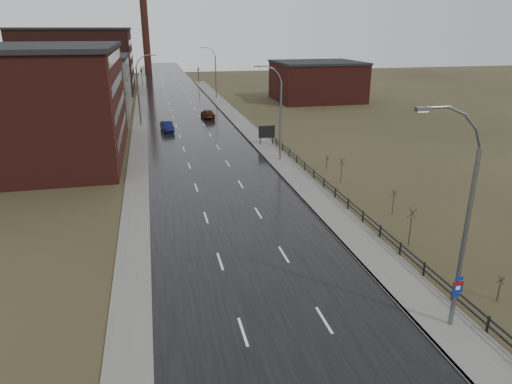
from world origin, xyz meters
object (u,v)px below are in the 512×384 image
billboard (267,132)px  car_near (167,127)px  streetlight_main (461,225)px  car_far (208,114)px

billboard → car_near: bearing=137.0°
streetlight_main → car_near: streetlight_main is taller
billboard → car_near: size_ratio=0.60×
streetlight_main → car_far: (-4.76, 63.66, -5.24)m
car_near → car_far: 12.30m
billboard → car_far: billboard is taller
streetlight_main → billboard: (0.63, 41.88, -4.23)m
billboard → car_far: (-5.38, 21.78, -1.00)m
streetlight_main → car_far: 64.05m
billboard → car_near: (-13.03, 12.14, -1.07)m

